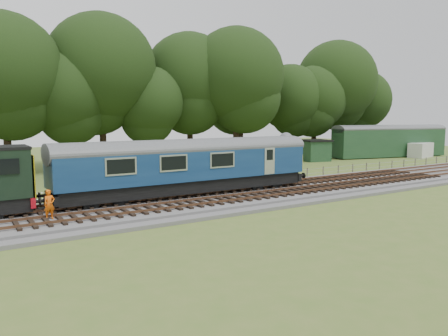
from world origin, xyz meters
TOP-DOWN VIEW (x-y plane):
  - ground at (0.00, 0.00)m, footprint 120.00×120.00m
  - ballast at (0.00, 0.00)m, footprint 70.00×7.00m
  - track_north at (0.00, 1.40)m, footprint 67.20×2.40m
  - track_south at (0.00, -1.60)m, footprint 67.20×2.40m
  - fence at (0.00, 4.50)m, footprint 64.00×0.12m
  - tree_line at (0.00, 22.00)m, footprint 70.00×8.00m
  - dmu_railcar at (-5.71, 1.40)m, footprint 18.05×2.86m
  - worker at (-15.14, -1.02)m, footprint 0.65×0.50m
  - parked_coach at (31.99, 13.95)m, footprint 17.15×6.49m
  - shed at (19.64, 15.59)m, footprint 3.91×3.91m
  - caravan at (35.28, 11.37)m, footprint 4.38×2.80m

SIDE VIEW (x-z plane):
  - ground at x=0.00m, z-range 0.00..0.00m
  - fence at x=0.00m, z-range -0.50..0.50m
  - tree_line at x=0.00m, z-range -9.00..9.00m
  - ballast at x=0.00m, z-range 0.00..0.35m
  - track_north at x=0.00m, z-range 0.31..0.52m
  - track_south at x=0.00m, z-range 0.31..0.52m
  - caravan at x=35.28m, z-range 0.00..1.98m
  - worker at x=-15.14m, z-range 0.35..1.92m
  - shed at x=19.64m, z-range 0.02..2.70m
  - parked_coach at x=31.99m, z-range 0.27..4.59m
  - dmu_railcar at x=-5.71m, z-range 0.67..4.54m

